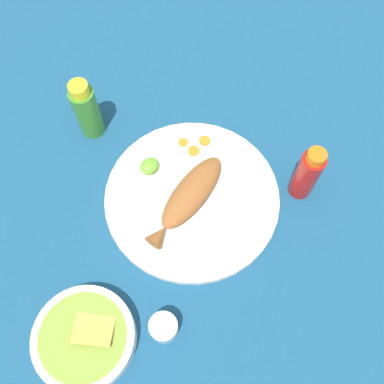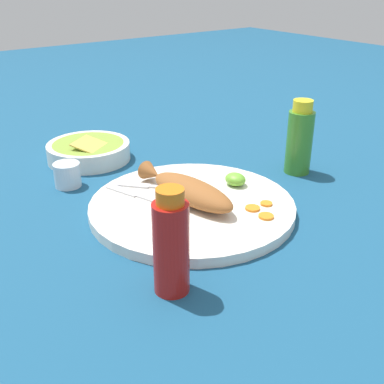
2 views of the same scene
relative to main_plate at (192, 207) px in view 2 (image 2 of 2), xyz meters
name	(u,v)px [view 2 (image 2 of 2)]	position (x,y,z in m)	size (l,w,h in m)	color
ground_plane	(192,211)	(0.00, 0.00, -0.01)	(4.00, 4.00, 0.00)	navy
main_plate	(192,207)	(0.00, 0.00, 0.00)	(0.37, 0.37, 0.02)	white
fried_fish	(188,190)	(-0.01, 0.00, 0.03)	(0.23, 0.08, 0.04)	#935628
fork_near	(141,197)	(-0.07, -0.06, 0.01)	(0.18, 0.07, 0.00)	silver
fork_far	(154,187)	(-0.09, -0.02, 0.01)	(0.15, 0.13, 0.00)	silver
carrot_slice_near	(266,216)	(0.12, 0.07, 0.01)	(0.03, 0.03, 0.00)	orange
carrot_slice_mid	(253,208)	(0.08, 0.07, 0.01)	(0.03, 0.03, 0.00)	orange
carrot_slice_far	(266,204)	(0.09, 0.10, 0.01)	(0.02, 0.02, 0.00)	orange
lime_wedge_main	(235,179)	(-0.01, 0.11, 0.02)	(0.04, 0.04, 0.02)	#6BB233
hot_sauce_bottle_red	(171,244)	(0.17, -0.16, 0.06)	(0.05, 0.05, 0.15)	#B21914
hot_sauce_bottle_green	(300,139)	(-0.01, 0.29, 0.06)	(0.05, 0.05, 0.16)	#3D8428
salt_cup	(68,176)	(-0.24, -0.13, 0.01)	(0.05, 0.05, 0.05)	silver
guacamole_bowl	(89,150)	(-0.34, -0.04, 0.01)	(0.18, 0.18, 0.05)	white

